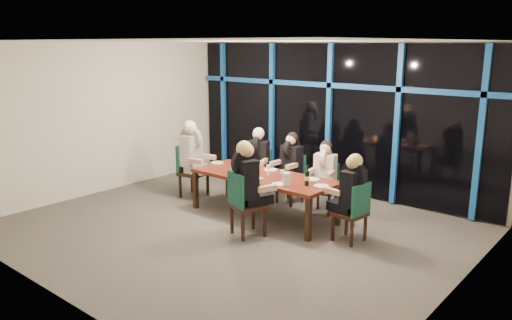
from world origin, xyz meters
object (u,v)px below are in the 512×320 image
at_px(dining_table, 263,179).
at_px(diner_near_mid, 248,174).
at_px(chair_far_right, 325,185).
at_px(diner_end_left, 193,148).
at_px(chair_far_mid, 293,176).
at_px(chair_far_left, 259,171).
at_px(water_pitcher, 287,179).
at_px(diner_far_mid, 290,157).
at_px(diner_far_left, 258,153).
at_px(chair_end_left, 190,168).
at_px(chair_near_mid, 243,201).
at_px(wine_bottle, 307,178).
at_px(diner_end_right, 351,185).
at_px(diner_far_right, 325,166).
at_px(chair_end_right, 354,209).

xyz_separation_m(dining_table, diner_near_mid, (0.37, -0.84, 0.31)).
bearing_deg(chair_far_right, diner_end_left, -172.14).
bearing_deg(chair_far_right, chair_far_mid, 161.81).
height_order(chair_far_left, chair_far_mid, chair_far_left).
relative_size(dining_table, water_pitcher, 12.41).
bearing_deg(diner_end_left, diner_far_mid, -72.28).
height_order(chair_far_left, diner_far_left, diner_far_left).
relative_size(chair_end_left, water_pitcher, 4.94).
relative_size(chair_near_mid, diner_end_left, 1.03).
bearing_deg(diner_end_left, wine_bottle, -101.88).
height_order(dining_table, diner_far_left, diner_far_left).
bearing_deg(chair_end_left, chair_far_right, -80.82).
xyz_separation_m(chair_far_left, diner_near_mid, (1.16, -1.69, 0.46)).
bearing_deg(diner_end_right, diner_near_mid, -52.57).
bearing_deg(chair_far_left, water_pitcher, -57.07).
bearing_deg(diner_end_left, diner_far_right, -82.16).
relative_size(diner_far_right, water_pitcher, 4.17).
xyz_separation_m(chair_end_right, chair_near_mid, (-1.46, -0.89, 0.06)).
relative_size(diner_end_right, wine_bottle, 2.80).
distance_m(chair_end_left, chair_near_mid, 2.39).
relative_size(chair_near_mid, diner_end_right, 1.13).
xyz_separation_m(chair_end_right, diner_far_left, (-2.56, 0.81, 0.38)).
bearing_deg(dining_table, wine_bottle, -4.21).
bearing_deg(chair_near_mid, dining_table, -48.12).
xyz_separation_m(dining_table, chair_near_mid, (0.34, -0.93, -0.10)).
bearing_deg(diner_end_right, dining_table, -84.68).
distance_m(chair_end_left, diner_far_right, 2.73).
xyz_separation_m(chair_far_left, chair_end_right, (2.59, -0.88, -0.00)).
relative_size(chair_far_right, chair_end_left, 0.87).
distance_m(chair_far_mid, diner_far_right, 0.88).
xyz_separation_m(chair_far_left, water_pitcher, (1.49, -1.12, 0.33)).
relative_size(dining_table, diner_near_mid, 2.57).
distance_m(diner_end_right, wine_bottle, 0.77).
relative_size(diner_far_right, diner_near_mid, 0.86).
bearing_deg(chair_far_right, diner_far_left, 173.35).
relative_size(chair_end_right, wine_bottle, 2.87).
bearing_deg(chair_far_right, diner_far_right, -90.00).
distance_m(chair_far_left, wine_bottle, 2.00).
height_order(chair_far_left, diner_end_left, diner_end_left).
bearing_deg(chair_end_right, diner_far_left, -101.13).
xyz_separation_m(chair_end_left, diner_near_mid, (2.24, -0.84, 0.41)).
height_order(dining_table, diner_end_right, diner_end_right).
bearing_deg(chair_far_left, diner_far_right, -20.92).
distance_m(chair_far_right, chair_near_mid, 1.86).
bearing_deg(chair_end_right, diner_far_mid, -110.33).
bearing_deg(diner_far_mid, chair_far_left, -172.05).
relative_size(chair_end_left, diner_near_mid, 1.02).
bearing_deg(diner_far_right, chair_end_right, -50.30).
xyz_separation_m(chair_far_left, diner_end_left, (-0.99, -0.83, 0.46)).
height_order(dining_table, chair_end_left, chair_end_left).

